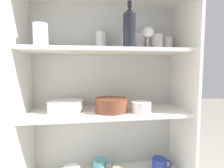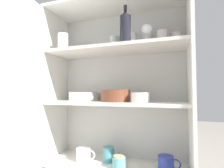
{
  "view_description": "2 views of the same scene",
  "coord_description": "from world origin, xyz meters",
  "px_view_note": "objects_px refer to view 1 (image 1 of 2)",
  "views": [
    {
      "loc": [
        -0.12,
        -0.87,
        0.93
      ],
      "look_at": [
        0.03,
        0.19,
        0.83
      ],
      "focal_mm": 28.0,
      "sensor_mm": 36.0,
      "label": 1
    },
    {
      "loc": [
        0.37,
        -0.97,
        0.74
      ],
      "look_at": [
        -0.01,
        0.14,
        0.79
      ],
      "focal_mm": 28.0,
      "sensor_mm": 36.0,
      "label": 2
    }
  ],
  "objects_px": {
    "plate_stack_white": "(65,106)",
    "wine_bottle": "(129,28)",
    "mixing_bowl_large": "(111,104)",
    "serving_bowl_small": "(141,106)"
  },
  "relations": [
    {
      "from": "plate_stack_white",
      "to": "wine_bottle",
      "type": "bearing_deg",
      "value": -19.37
    },
    {
      "from": "plate_stack_white",
      "to": "mixing_bowl_large",
      "type": "relative_size",
      "value": 1.1
    },
    {
      "from": "wine_bottle",
      "to": "serving_bowl_small",
      "type": "xyz_separation_m",
      "value": [
        0.08,
        0.04,
        -0.43
      ]
    },
    {
      "from": "mixing_bowl_large",
      "to": "wine_bottle",
      "type": "bearing_deg",
      "value": -39.35
    },
    {
      "from": "wine_bottle",
      "to": "serving_bowl_small",
      "type": "relative_size",
      "value": 2.11
    },
    {
      "from": "plate_stack_white",
      "to": "mixing_bowl_large",
      "type": "bearing_deg",
      "value": -11.19
    },
    {
      "from": "mixing_bowl_large",
      "to": "serving_bowl_small",
      "type": "distance_m",
      "value": 0.17
    },
    {
      "from": "mixing_bowl_large",
      "to": "serving_bowl_small",
      "type": "xyz_separation_m",
      "value": [
        0.17,
        -0.04,
        -0.01
      ]
    },
    {
      "from": "plate_stack_white",
      "to": "serving_bowl_small",
      "type": "xyz_separation_m",
      "value": [
        0.44,
        -0.09,
        0.0
      ]
    },
    {
      "from": "wine_bottle",
      "to": "mixing_bowl_large",
      "type": "bearing_deg",
      "value": 140.65
    }
  ]
}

